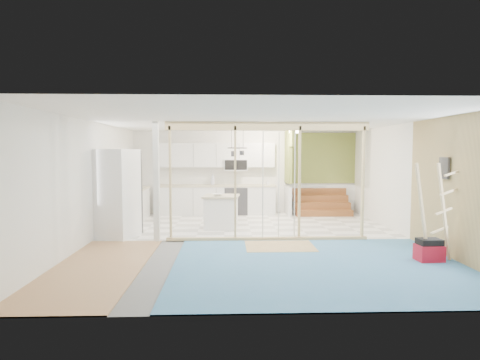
{
  "coord_description": "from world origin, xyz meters",
  "views": [
    {
      "loc": [
        -0.59,
        -8.65,
        1.94
      ],
      "look_at": [
        -0.28,
        0.6,
        1.3
      ],
      "focal_mm": 30.0,
      "sensor_mm": 36.0,
      "label": 1
    }
  ],
  "objects_px": {
    "fridge": "(115,194)",
    "ladder": "(436,212)",
    "island": "(221,212)",
    "toolbox": "(429,251)"
  },
  "relations": [
    {
      "from": "fridge",
      "to": "ladder",
      "type": "relative_size",
      "value": 1.15
    },
    {
      "from": "fridge",
      "to": "toolbox",
      "type": "distance_m",
      "value": 6.55
    },
    {
      "from": "island",
      "to": "toolbox",
      "type": "height_order",
      "value": "island"
    },
    {
      "from": "fridge",
      "to": "ladder",
      "type": "height_order",
      "value": "fridge"
    },
    {
      "from": "island",
      "to": "ladder",
      "type": "height_order",
      "value": "ladder"
    },
    {
      "from": "fridge",
      "to": "ladder",
      "type": "xyz_separation_m",
      "value": [
        6.19,
        -2.26,
        -0.11
      ]
    },
    {
      "from": "fridge",
      "to": "toolbox",
      "type": "relative_size",
      "value": 4.43
    },
    {
      "from": "toolbox",
      "to": "ladder",
      "type": "xyz_separation_m",
      "value": [
        0.08,
        -0.03,
        0.69
      ]
    },
    {
      "from": "toolbox",
      "to": "ladder",
      "type": "relative_size",
      "value": 0.26
    },
    {
      "from": "island",
      "to": "ladder",
      "type": "distance_m",
      "value": 5.03
    }
  ]
}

